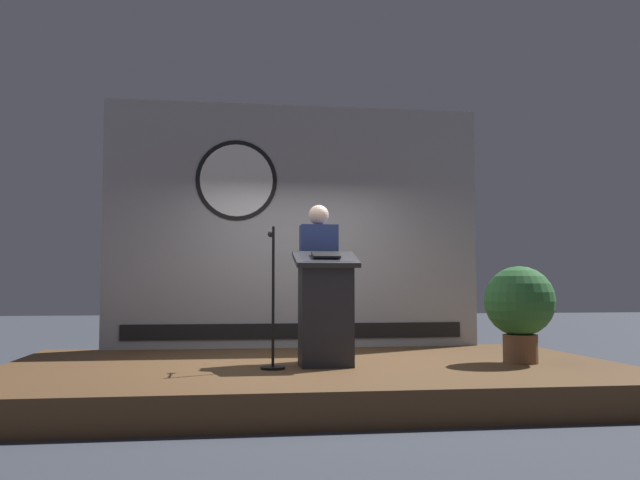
{
  "coord_description": "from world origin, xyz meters",
  "views": [
    {
      "loc": [
        -0.99,
        -7.26,
        1.11
      ],
      "look_at": [
        0.07,
        0.07,
        1.6
      ],
      "focal_mm": 38.72,
      "sensor_mm": 36.0,
      "label": 1
    }
  ],
  "objects_px": {
    "podium": "(326,310)",
    "potted_plant": "(520,305)",
    "microphone_stand": "(273,319)",
    "speaker_person": "(319,281)"
  },
  "relations": [
    {
      "from": "podium",
      "to": "potted_plant",
      "type": "xyz_separation_m",
      "value": [
        2.07,
        -0.0,
        0.04
      ]
    },
    {
      "from": "podium",
      "to": "microphone_stand",
      "type": "height_order",
      "value": "microphone_stand"
    },
    {
      "from": "microphone_stand",
      "to": "potted_plant",
      "type": "relative_size",
      "value": 1.37
    },
    {
      "from": "podium",
      "to": "microphone_stand",
      "type": "xyz_separation_m",
      "value": [
        -0.54,
        -0.1,
        -0.08
      ]
    },
    {
      "from": "podium",
      "to": "speaker_person",
      "type": "height_order",
      "value": "speaker_person"
    },
    {
      "from": "microphone_stand",
      "to": "podium",
      "type": "bearing_deg",
      "value": 10.69
    },
    {
      "from": "podium",
      "to": "potted_plant",
      "type": "height_order",
      "value": "podium"
    },
    {
      "from": "potted_plant",
      "to": "speaker_person",
      "type": "bearing_deg",
      "value": 166.89
    },
    {
      "from": "speaker_person",
      "to": "potted_plant",
      "type": "distance_m",
      "value": 2.14
    },
    {
      "from": "podium",
      "to": "microphone_stand",
      "type": "distance_m",
      "value": 0.56
    }
  ]
}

